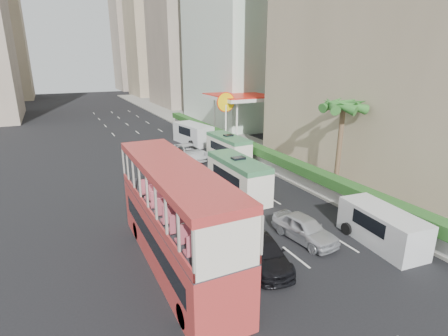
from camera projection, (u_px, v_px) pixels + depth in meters
ground_plane at (280, 238)px, 19.53m from camera, size 200.00×200.00×0.00m
double_decker_bus at (175, 217)px, 16.24m from camera, size 2.50×11.00×5.06m
car_silver_lane_a at (226, 228)px, 20.72m from camera, size 2.45×4.98×1.57m
car_silver_lane_b at (303, 240)px, 19.37m from camera, size 2.12×4.26×1.40m
car_black at (263, 263)px, 17.11m from camera, size 2.65×4.71×1.29m
van_asset at (189, 159)px, 35.04m from camera, size 2.95×5.42×1.44m
minibus_near at (238, 177)px, 25.35m from camera, size 2.10×6.18×2.74m
minibus_far at (228, 149)px, 33.73m from camera, size 2.11×5.81×2.55m
panel_van_near at (382, 227)px, 18.71m from camera, size 2.43×5.03×1.94m
panel_van_far at (193, 134)px, 41.12m from camera, size 3.16×6.02×2.29m
sidewalk at (225, 136)px, 44.70m from camera, size 6.00×120.00×0.18m
kerb_wall at (250, 155)px, 33.93m from camera, size 0.30×44.00×1.00m
hedge at (250, 146)px, 33.67m from camera, size 1.10×44.00×0.70m
palm_tree at (339, 149)px, 25.24m from camera, size 0.36×0.36×6.40m
shell_station at (240, 117)px, 42.62m from camera, size 6.50×8.00×5.50m
tower_far_a at (155, 9)px, 90.33m from camera, size 14.00×14.00×44.00m
tower_far_b at (136, 24)px, 109.76m from camera, size 14.00×14.00×40.00m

